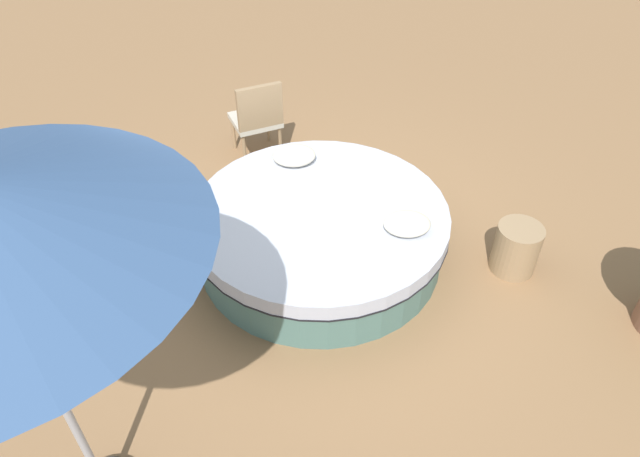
{
  "coord_description": "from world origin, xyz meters",
  "views": [
    {
      "loc": [
        0.24,
        4.16,
        3.92
      ],
      "look_at": [
        0.0,
        0.0,
        0.33
      ],
      "focal_mm": 32.83,
      "sensor_mm": 36.0,
      "label": 1
    }
  ],
  "objects_px": {
    "throw_pillow_1": "(294,155)",
    "side_table": "(516,248)",
    "patio_chair": "(257,116)",
    "throw_pillow_0": "(407,223)",
    "round_bed": "(320,232)"
  },
  "relations": [
    {
      "from": "throw_pillow_0",
      "to": "side_table",
      "type": "xyz_separation_m",
      "value": [
        -1.06,
        -0.03,
        -0.38
      ]
    },
    {
      "from": "throw_pillow_1",
      "to": "side_table",
      "type": "height_order",
      "value": "throw_pillow_1"
    },
    {
      "from": "throw_pillow_0",
      "to": "patio_chair",
      "type": "xyz_separation_m",
      "value": [
        1.35,
        -2.06,
        -0.07
      ]
    },
    {
      "from": "throw_pillow_0",
      "to": "patio_chair",
      "type": "height_order",
      "value": "patio_chair"
    },
    {
      "from": "throw_pillow_0",
      "to": "patio_chair",
      "type": "bearing_deg",
      "value": -56.67
    },
    {
      "from": "throw_pillow_1",
      "to": "patio_chair",
      "type": "bearing_deg",
      "value": -67.45
    },
    {
      "from": "throw_pillow_0",
      "to": "side_table",
      "type": "bearing_deg",
      "value": -178.26
    },
    {
      "from": "round_bed",
      "to": "patio_chair",
      "type": "distance_m",
      "value": 1.87
    },
    {
      "from": "throw_pillow_0",
      "to": "throw_pillow_1",
      "type": "xyz_separation_m",
      "value": [
        0.96,
        -1.11,
        0.01
      ]
    },
    {
      "from": "round_bed",
      "to": "throw_pillow_1",
      "type": "bearing_deg",
      "value": -74.72
    },
    {
      "from": "patio_chair",
      "to": "round_bed",
      "type": "bearing_deg",
      "value": -91.11
    },
    {
      "from": "patio_chair",
      "to": "throw_pillow_1",
      "type": "bearing_deg",
      "value": -87.89
    },
    {
      "from": "round_bed",
      "to": "throw_pillow_1",
      "type": "height_order",
      "value": "throw_pillow_1"
    },
    {
      "from": "patio_chair",
      "to": "side_table",
      "type": "xyz_separation_m",
      "value": [
        -2.42,
        2.03,
        -0.32
      ]
    },
    {
      "from": "throw_pillow_1",
      "to": "side_table",
      "type": "bearing_deg",
      "value": 151.99
    }
  ]
}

